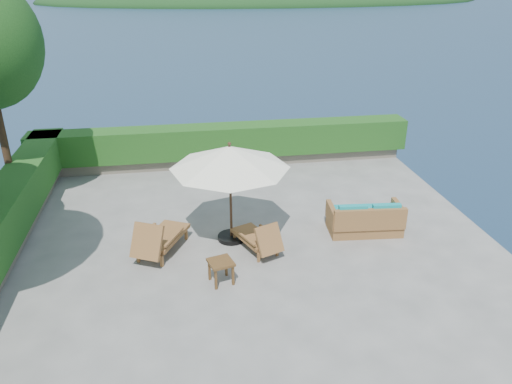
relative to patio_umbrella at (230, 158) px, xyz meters
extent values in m
plane|color=gray|center=(0.35, -0.52, -2.12)|extent=(12.00, 12.00, 0.00)
cube|color=#544D43|center=(0.35, -0.52, -3.67)|extent=(12.00, 12.00, 3.00)
plane|color=#172547|center=(0.35, -0.52, -5.12)|extent=(600.00, 600.00, 0.00)
ellipsoid|color=black|center=(25.35, 139.48, -5.12)|extent=(126.00, 57.60, 12.60)
cube|color=#6B6356|center=(0.35, 5.08, -1.94)|extent=(12.00, 0.60, 0.36)
cube|color=#194614|center=(0.35, 5.08, -1.27)|extent=(12.40, 0.90, 1.00)
cylinder|color=#3A2716|center=(-5.65, 2.68, 0.22)|extent=(0.20, 0.20, 4.68)
cylinder|color=black|center=(0.00, 0.00, -2.07)|extent=(0.75, 0.75, 0.11)
cylinder|color=#362213|center=(0.00, 0.00, -0.91)|extent=(0.07, 0.07, 2.42)
cone|color=white|center=(0.00, 0.00, 0.03)|extent=(3.10, 3.10, 0.53)
sphere|color=#362213|center=(0.00, 0.00, 0.34)|extent=(0.10, 0.10, 0.09)
cube|color=brown|center=(-2.20, -0.70, -1.98)|extent=(0.09, 0.09, 0.28)
cube|color=brown|center=(-1.67, -0.96, -1.98)|extent=(0.09, 0.09, 0.28)
cube|color=brown|center=(-1.63, 0.44, -1.98)|extent=(0.09, 0.09, 0.28)
cube|color=brown|center=(-1.10, 0.17, -1.98)|extent=(0.09, 0.09, 0.28)
cube|color=brown|center=(-1.60, -0.17, -1.80)|extent=(1.24, 1.54, 0.10)
cube|color=brown|center=(-1.96, -0.88, -1.51)|extent=(0.83, 0.71, 0.74)
cube|color=brown|center=(-2.02, -0.19, -1.64)|extent=(0.46, 0.83, 0.05)
cube|color=brown|center=(-1.37, -0.52, -1.64)|extent=(0.46, 0.83, 0.05)
cube|color=brown|center=(0.49, -1.13, -2.00)|extent=(0.07, 0.07, 0.24)
cube|color=brown|center=(0.95, -0.93, -2.00)|extent=(0.07, 0.07, 0.24)
cube|color=brown|center=(0.06, -0.12, -2.00)|extent=(0.07, 0.07, 0.24)
cube|color=brown|center=(0.53, 0.08, -2.00)|extent=(0.07, 0.07, 0.24)
cube|color=brown|center=(0.47, -0.44, -1.85)|extent=(1.01, 1.32, 0.08)
cube|color=brown|center=(0.74, -1.07, -1.59)|extent=(0.70, 0.59, 0.63)
cube|color=brown|center=(0.26, -0.73, -1.71)|extent=(0.35, 0.73, 0.05)
cube|color=brown|center=(0.83, -0.49, -1.71)|extent=(0.35, 0.73, 0.05)
cube|color=brown|center=(-0.56, -2.02, -1.89)|extent=(0.06, 0.06, 0.47)
cube|color=brown|center=(-0.19, -1.91, -1.89)|extent=(0.06, 0.06, 0.47)
cube|color=brown|center=(-0.66, -1.65, -1.89)|extent=(0.06, 0.06, 0.47)
cube|color=brown|center=(-0.29, -1.55, -1.89)|extent=(0.06, 0.06, 0.47)
cube|color=brown|center=(-0.42, -1.78, -1.63)|extent=(0.60, 0.60, 0.05)
cube|color=brown|center=(3.34, -0.12, -1.92)|extent=(1.84, 1.03, 0.39)
cube|color=brown|center=(3.31, -0.53, -1.58)|extent=(1.78, 0.28, 0.54)
cube|color=brown|center=(2.50, -0.05, -1.63)|extent=(0.19, 0.89, 0.44)
cube|color=brown|center=(4.19, -0.19, -1.63)|extent=(0.19, 0.89, 0.44)
cube|color=teal|center=(2.93, -0.04, -1.64)|extent=(0.82, 0.77, 0.18)
cube|color=teal|center=(3.76, -0.11, -1.64)|extent=(0.82, 0.77, 0.18)
cube|color=teal|center=(2.90, -0.40, -1.41)|extent=(0.70, 0.19, 0.36)
cube|color=teal|center=(3.73, -0.47, -1.41)|extent=(0.70, 0.19, 0.36)
camera|label=1|loc=(-1.10, -10.62, 4.00)|focal=35.00mm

